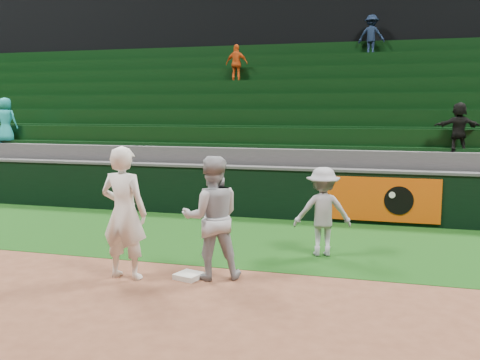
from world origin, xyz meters
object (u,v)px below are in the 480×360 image
object	(u,v)px
first_base	(189,276)
first_baseman	(124,213)
base_coach	(323,212)
baserunner	(212,217)

from	to	relation	value
first_base	first_baseman	xyz separation A→B (m)	(-0.97, -0.23, 0.99)
base_coach	baserunner	bearing A→B (deg)	34.47
first_base	baserunner	world-z (taller)	baserunner
first_base	baserunner	distance (m)	0.99
first_base	base_coach	xyz separation A→B (m)	(1.84, 1.89, 0.77)
base_coach	first_baseman	bearing A→B (deg)	22.53
first_base	first_baseman	distance (m)	1.41
baserunner	base_coach	bearing A→B (deg)	-154.52
baserunner	base_coach	distance (m)	2.30
first_baseman	base_coach	distance (m)	3.52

